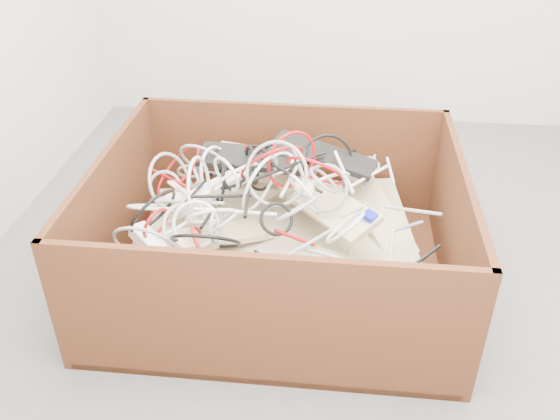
# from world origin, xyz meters

# --- Properties ---
(ground) EXTENTS (3.00, 3.00, 0.00)m
(ground) POSITION_xyz_m (0.00, 0.00, 0.00)
(ground) COLOR #575659
(ground) RESTS_ON ground
(cardboard_box) EXTENTS (1.28, 1.07, 0.52)m
(cardboard_box) POSITION_xyz_m (-0.31, -0.06, 0.13)
(cardboard_box) COLOR #3E1C0F
(cardboard_box) RESTS_ON ground
(keyboard_pile) EXTENTS (1.03, 0.91, 0.34)m
(keyboard_pile) POSITION_xyz_m (-0.28, -0.03, 0.27)
(keyboard_pile) COLOR #CAB18E
(keyboard_pile) RESTS_ON cardboard_box
(mice_scatter) EXTENTS (0.81, 0.74, 0.21)m
(mice_scatter) POSITION_xyz_m (-0.31, -0.07, 0.35)
(mice_scatter) COLOR #BEB899
(mice_scatter) RESTS_ON keyboard_pile
(power_strip_left) EXTENTS (0.28, 0.22, 0.13)m
(power_strip_left) POSITION_xyz_m (-0.54, -0.01, 0.36)
(power_strip_left) COLOR white
(power_strip_left) RESTS_ON keyboard_pile
(power_strip_right) EXTENTS (0.26, 0.24, 0.10)m
(power_strip_right) POSITION_xyz_m (-0.64, -0.37, 0.32)
(power_strip_right) COLOR white
(power_strip_right) RESTS_ON keyboard_pile
(vga_plug) EXTENTS (0.06, 0.06, 0.03)m
(vga_plug) POSITION_xyz_m (0.02, -0.15, 0.37)
(vga_plug) COLOR #0C13B6
(vga_plug) RESTS_ON keyboard_pile
(cable_tangle) EXTENTS (1.13, 0.88, 0.42)m
(cable_tangle) POSITION_xyz_m (-0.44, -0.07, 0.39)
(cable_tangle) COLOR black
(cable_tangle) RESTS_ON keyboard_pile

